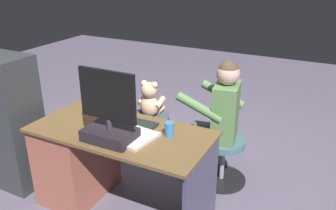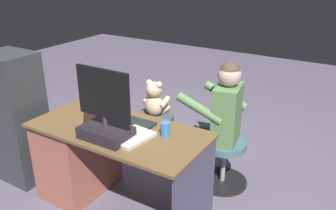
{
  "view_description": "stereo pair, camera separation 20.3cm",
  "coord_description": "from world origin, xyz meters",
  "px_view_note": "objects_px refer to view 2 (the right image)",
  "views": [
    {
      "loc": [
        -1.42,
        2.4,
        1.92
      ],
      "look_at": [
        -0.18,
        0.0,
        0.8
      ],
      "focal_mm": 37.85,
      "sensor_mm": 36.0,
      "label": 1
    },
    {
      "loc": [
        -1.59,
        2.3,
        1.92
      ],
      "look_at": [
        -0.18,
        0.0,
        0.8
      ],
      "focal_mm": 37.85,
      "sensor_mm": 36.0,
      "label": 2
    }
  ],
  "objects_px": {
    "keyboard": "(130,121)",
    "person": "(219,114)",
    "teddy_bear": "(155,99)",
    "computer_mouse": "(103,113)",
    "visitor_chair": "(224,158)",
    "cup": "(165,129)",
    "office_chair_teddy": "(155,131)",
    "desk": "(86,154)",
    "monitor": "(105,119)",
    "tv_remote": "(104,121)"
  },
  "relations": [
    {
      "from": "keyboard",
      "to": "person",
      "type": "distance_m",
      "value": 0.79
    },
    {
      "from": "keyboard",
      "to": "teddy_bear",
      "type": "distance_m",
      "value": 0.81
    },
    {
      "from": "computer_mouse",
      "to": "visitor_chair",
      "type": "height_order",
      "value": "computer_mouse"
    },
    {
      "from": "cup",
      "to": "office_chair_teddy",
      "type": "relative_size",
      "value": 0.21
    },
    {
      "from": "desk",
      "to": "person",
      "type": "height_order",
      "value": "person"
    },
    {
      "from": "keyboard",
      "to": "visitor_chair",
      "type": "bearing_deg",
      "value": -133.81
    },
    {
      "from": "desk",
      "to": "office_chair_teddy",
      "type": "bearing_deg",
      "value": -96.81
    },
    {
      "from": "desk",
      "to": "monitor",
      "type": "bearing_deg",
      "value": 157.7
    },
    {
      "from": "monitor",
      "to": "cup",
      "type": "distance_m",
      "value": 0.44
    },
    {
      "from": "desk",
      "to": "office_chair_teddy",
      "type": "distance_m",
      "value": 0.9
    },
    {
      "from": "desk",
      "to": "office_chair_teddy",
      "type": "xyz_separation_m",
      "value": [
        -0.11,
        -0.89,
        -0.13
      ]
    },
    {
      "from": "computer_mouse",
      "to": "tv_remote",
      "type": "xyz_separation_m",
      "value": [
        -0.09,
        0.1,
        -0.01
      ]
    },
    {
      "from": "desk",
      "to": "visitor_chair",
      "type": "height_order",
      "value": "desk"
    },
    {
      "from": "office_chair_teddy",
      "to": "teddy_bear",
      "type": "relative_size",
      "value": 1.32
    },
    {
      "from": "teddy_bear",
      "to": "cup",
      "type": "bearing_deg",
      "value": 127.99
    },
    {
      "from": "office_chair_teddy",
      "to": "person",
      "type": "xyz_separation_m",
      "value": [
        -0.77,
        0.13,
        0.42
      ]
    },
    {
      "from": "cup",
      "to": "office_chair_teddy",
      "type": "distance_m",
      "value": 1.14
    },
    {
      "from": "desk",
      "to": "visitor_chair",
      "type": "relative_size",
      "value": 3.1
    },
    {
      "from": "cup",
      "to": "tv_remote",
      "type": "height_order",
      "value": "cup"
    },
    {
      "from": "desk",
      "to": "computer_mouse",
      "type": "relative_size",
      "value": 14.49
    },
    {
      "from": "computer_mouse",
      "to": "office_chair_teddy",
      "type": "xyz_separation_m",
      "value": [
        -0.0,
        -0.75,
        -0.49
      ]
    },
    {
      "from": "visitor_chair",
      "to": "person",
      "type": "distance_m",
      "value": 0.42
    },
    {
      "from": "cup",
      "to": "person",
      "type": "height_order",
      "value": "person"
    },
    {
      "from": "monitor",
      "to": "cup",
      "type": "relative_size",
      "value": 4.98
    },
    {
      "from": "teddy_bear",
      "to": "tv_remote",
      "type": "bearing_deg",
      "value": 95.79
    },
    {
      "from": "monitor",
      "to": "office_chair_teddy",
      "type": "distance_m",
      "value": 1.25
    },
    {
      "from": "desk",
      "to": "cup",
      "type": "distance_m",
      "value": 0.84
    },
    {
      "from": "teddy_bear",
      "to": "monitor",
      "type": "bearing_deg",
      "value": 105.04
    },
    {
      "from": "desk",
      "to": "computer_mouse",
      "type": "xyz_separation_m",
      "value": [
        -0.1,
        -0.14,
        0.35
      ]
    },
    {
      "from": "person",
      "to": "teddy_bear",
      "type": "bearing_deg",
      "value": -10.67
    },
    {
      "from": "desk",
      "to": "computer_mouse",
      "type": "height_order",
      "value": "computer_mouse"
    },
    {
      "from": "visitor_chair",
      "to": "person",
      "type": "relative_size",
      "value": 0.39
    },
    {
      "from": "office_chair_teddy",
      "to": "person",
      "type": "relative_size",
      "value": 0.43
    },
    {
      "from": "desk",
      "to": "keyboard",
      "type": "relative_size",
      "value": 3.31
    },
    {
      "from": "cup",
      "to": "tv_remote",
      "type": "relative_size",
      "value": 0.7
    },
    {
      "from": "keyboard",
      "to": "computer_mouse",
      "type": "bearing_deg",
      "value": 1.83
    },
    {
      "from": "desk",
      "to": "tv_remote",
      "type": "relative_size",
      "value": 9.28
    },
    {
      "from": "desk",
      "to": "keyboard",
      "type": "height_order",
      "value": "keyboard"
    },
    {
      "from": "office_chair_teddy",
      "to": "monitor",
      "type": "bearing_deg",
      "value": 105.21
    },
    {
      "from": "keyboard",
      "to": "computer_mouse",
      "type": "height_order",
      "value": "computer_mouse"
    },
    {
      "from": "visitor_chair",
      "to": "monitor",
      "type": "bearing_deg",
      "value": 58.26
    },
    {
      "from": "tv_remote",
      "to": "monitor",
      "type": "bearing_deg",
      "value": 139.79
    },
    {
      "from": "monitor",
      "to": "keyboard",
      "type": "bearing_deg",
      "value": -87.08
    },
    {
      "from": "tv_remote",
      "to": "visitor_chair",
      "type": "bearing_deg",
      "value": -131.93
    },
    {
      "from": "tv_remote",
      "to": "person",
      "type": "distance_m",
      "value": 0.99
    },
    {
      "from": "desk",
      "to": "keyboard",
      "type": "distance_m",
      "value": 0.53
    },
    {
      "from": "teddy_bear",
      "to": "visitor_chair",
      "type": "distance_m",
      "value": 0.92
    },
    {
      "from": "computer_mouse",
      "to": "cup",
      "type": "relative_size",
      "value": 0.92
    },
    {
      "from": "desk",
      "to": "teddy_bear",
      "type": "distance_m",
      "value": 0.93
    },
    {
      "from": "monitor",
      "to": "keyboard",
      "type": "height_order",
      "value": "monitor"
    }
  ]
}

